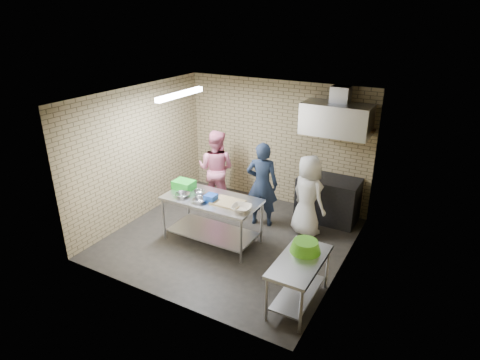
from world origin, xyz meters
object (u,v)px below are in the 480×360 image
object	(u,v)px
prep_table	(212,220)
blue_tub	(211,198)
stove	(328,199)
green_basin	(305,246)
green_crate	(184,185)
woman_white	(308,196)
side_counter	(299,282)
man_navy	(262,185)
bottle_red	(341,121)
woman_pink	(216,169)
bottle_green	(362,125)

from	to	relation	value
prep_table	blue_tub	size ratio (longest dim) A/B	9.00
prep_table	stove	distance (m)	2.47
prep_table	green_basin	xyz separation A→B (m)	(2.03, -0.62, 0.40)
green_crate	blue_tub	size ratio (longest dim) A/B	2.00
prep_table	woman_white	size ratio (longest dim) A/B	1.10
side_counter	man_navy	size ratio (longest dim) A/B	0.70
bottle_red	woman_pink	world-z (taller)	bottle_red
man_navy	woman_white	distance (m)	0.93
bottle_red	man_navy	distance (m)	1.96
side_counter	stove	world-z (taller)	stove
woman_pink	green_crate	bearing A→B (deg)	83.67
green_basin	man_navy	world-z (taller)	man_navy
side_counter	blue_tub	size ratio (longest dim) A/B	6.17
side_counter	woman_pink	distance (m)	3.59
green_basin	stove	bearing A→B (deg)	99.76
green_crate	bottle_red	world-z (taller)	bottle_red
bottle_red	green_crate	bearing A→B (deg)	-139.65
green_crate	woman_pink	world-z (taller)	woman_pink
blue_tub	man_navy	bearing A→B (deg)	68.28
blue_tub	man_navy	distance (m)	1.23
bottle_red	man_navy	xyz separation A→B (m)	(-1.15, -1.08, -1.17)
man_navy	woman_white	size ratio (longest dim) A/B	1.09
stove	blue_tub	bearing A→B (deg)	-128.10
side_counter	bottle_green	distance (m)	3.41
prep_table	man_navy	size ratio (longest dim) A/B	1.02
prep_table	woman_pink	world-z (taller)	woman_pink
prep_table	side_counter	size ratio (longest dim) A/B	1.46
side_counter	bottle_red	bearing A→B (deg)	97.62
green_basin	man_navy	distance (m)	2.26
prep_table	green_crate	world-z (taller)	green_crate
woman_pink	blue_tub	bearing A→B (deg)	110.67
bottle_green	woman_white	distance (m)	1.69
blue_tub	side_counter	bearing A→B (deg)	-21.14
prep_table	man_navy	xyz separation A→B (m)	(0.50, 1.04, 0.42)
blue_tub	woman_white	distance (m)	1.85
bottle_green	woman_pink	size ratio (longest dim) A/B	0.09
bottle_red	woman_pink	bearing A→B (deg)	-161.75
green_basin	man_navy	bearing A→B (deg)	132.56
green_crate	blue_tub	world-z (taller)	green_crate
man_navy	woman_pink	bearing A→B (deg)	-28.58
stove	bottle_red	distance (m)	1.60
green_basin	bottle_red	size ratio (longest dim) A/B	2.56
woman_pink	woman_white	xyz separation A→B (m)	(2.17, -0.20, -0.06)
green_crate	woman_white	distance (m)	2.35
stove	green_crate	xyz separation A→B (m)	(-2.30, -1.76, 0.50)
woman_pink	bottle_green	bearing A→B (deg)	-172.62
prep_table	blue_tub	bearing A→B (deg)	-63.43
green_crate	woman_white	world-z (taller)	woman_white
side_counter	woman_pink	bearing A→B (deg)	141.77
blue_tub	bottle_green	xyz separation A→B (m)	(2.00, 2.22, 1.08)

